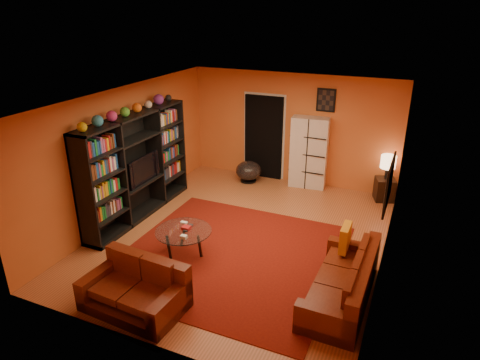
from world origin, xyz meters
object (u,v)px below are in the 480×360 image
at_px(storage_cabinet, 309,153).
at_px(tv, 140,169).
at_px(table_lamp, 388,162).
at_px(coffee_table, 184,233).
at_px(bowl_chair, 248,171).
at_px(sofa, 346,284).
at_px(loveseat, 138,288).
at_px(side_table, 384,189).
at_px(entertainment_unit, 137,166).

bearing_deg(storage_cabinet, tv, -140.01).
relative_size(tv, table_lamp, 1.78).
height_order(coffee_table, bowl_chair, bowl_chair).
height_order(sofa, coffee_table, sofa).
xyz_separation_m(tv, loveseat, (1.65, -2.45, -0.71)).
bearing_deg(tv, table_lamp, -59.01).
bearing_deg(side_table, loveseat, -118.80).
bearing_deg(bowl_chair, table_lamp, 4.03).
bearing_deg(storage_cabinet, entertainment_unit, -140.18).
height_order(entertainment_unit, bowl_chair, entertainment_unit).
xyz_separation_m(entertainment_unit, table_lamp, (4.53, 2.72, -0.17)).
bearing_deg(storage_cabinet, loveseat, -107.09).
height_order(bowl_chair, side_table, bowl_chair).
relative_size(tv, sofa, 0.48).
distance_m(tv, table_lamp, 5.22).
distance_m(tv, side_table, 5.27).
relative_size(loveseat, side_table, 2.94).
bearing_deg(loveseat, table_lamp, -25.16).
height_order(sofa, bowl_chair, sofa).
bearing_deg(entertainment_unit, coffee_table, -31.77).
bearing_deg(table_lamp, entertainment_unit, -148.97).
bearing_deg(bowl_chair, tv, -118.16).
distance_m(tv, loveseat, 3.04).
bearing_deg(entertainment_unit, sofa, -14.21).
bearing_deg(storage_cabinet, sofa, -72.78).
xyz_separation_m(sofa, storage_cabinet, (-1.65, 3.92, 0.55)).
relative_size(tv, coffee_table, 1.00).
bearing_deg(table_lamp, bowl_chair, -175.97).
distance_m(storage_cabinet, bowl_chair, 1.53).
relative_size(bowl_chair, table_lamp, 1.15).
xyz_separation_m(loveseat, storage_cabinet, (1.06, 5.22, 0.55)).
relative_size(coffee_table, bowl_chair, 1.55).
bearing_deg(coffee_table, side_table, 52.19).
height_order(storage_cabinet, bowl_chair, storage_cabinet).
bearing_deg(loveseat, side_table, -25.16).
distance_m(sofa, bowl_chair, 4.72).
height_order(entertainment_unit, side_table, entertainment_unit).
xyz_separation_m(tv, storage_cabinet, (2.71, 2.77, -0.16)).
distance_m(bowl_chair, table_lamp, 3.22).
relative_size(sofa, loveseat, 1.35).
distance_m(tv, storage_cabinet, 3.87).
distance_m(entertainment_unit, sofa, 4.61).
relative_size(entertainment_unit, tv, 3.15).
distance_m(entertainment_unit, tv, 0.08).
height_order(coffee_table, side_table, side_table).
bearing_deg(sofa, loveseat, -153.31).
height_order(tv, bowl_chair, tv).
bearing_deg(entertainment_unit, storage_cabinet, 45.44).
xyz_separation_m(bowl_chair, table_lamp, (3.15, 0.22, 0.61)).
height_order(storage_cabinet, side_table, storage_cabinet).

